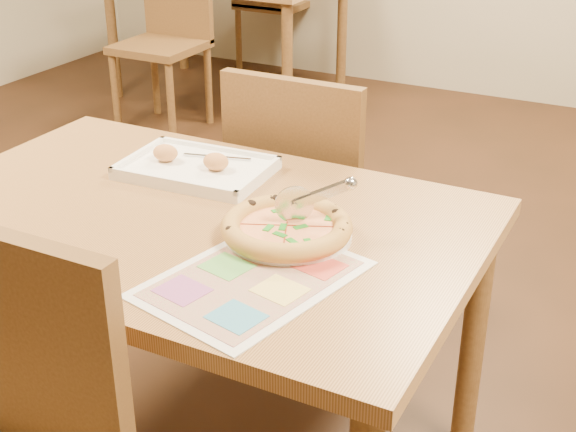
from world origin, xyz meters
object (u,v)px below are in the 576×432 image
at_px(appetizer_tray, 196,168).
at_px(menu, 253,279).
at_px(plate, 288,234).
at_px(bg_chair_near, 169,21).
at_px(dining_table, 190,247).
at_px(chair_far, 305,182).
at_px(pizza_cutter, 313,198).
at_px(pizza, 287,227).

relative_size(appetizer_tray, menu, 0.89).
bearing_deg(plate, appetizer_tray, 151.02).
relative_size(bg_chair_near, plate, 1.74).
xyz_separation_m(dining_table, chair_far, (-0.00, 0.60, -0.07)).
relative_size(dining_table, bg_chair_near, 2.77).
relative_size(chair_far, pizza_cutter, 3.32).
relative_size(bg_chair_near, pizza_cutter, 3.32).
bearing_deg(menu, appetizer_tray, 134.60).
relative_size(pizza_cutter, menu, 0.34).
distance_m(dining_table, chair_far, 0.61).
bearing_deg(bg_chair_near, appetizer_tray, -53.25).
xyz_separation_m(pizza, appetizer_tray, (-0.37, 0.21, -0.01)).
bearing_deg(chair_far, pizza_cutter, 117.45).
relative_size(bg_chair_near, pizza, 1.69).
distance_m(pizza, pizza_cutter, 0.08).
bearing_deg(plate, pizza, -81.14).
bearing_deg(bg_chair_near, pizza, -49.93).
bearing_deg(pizza_cutter, pizza, -166.10).
bearing_deg(appetizer_tray, chair_far, 74.37).
height_order(plate, pizza, pizza).
xyz_separation_m(dining_table, pizza_cutter, (0.29, 0.04, 0.17)).
bearing_deg(appetizer_tray, pizza_cutter, -22.57).
distance_m(bg_chair_near, plate, 2.88).
xyz_separation_m(bg_chair_near, menu, (1.87, -2.38, 0.16)).
relative_size(chair_far, appetizer_tray, 1.27).
height_order(pizza_cutter, appetizer_tray, pizza_cutter).
distance_m(dining_table, appetizer_tray, 0.25).
height_order(plate, menu, plate).
relative_size(dining_table, menu, 3.13).
bearing_deg(bg_chair_near, pizza_cutter, -48.79).
bearing_deg(dining_table, pizza_cutter, 6.94).
relative_size(dining_table, chair_far, 2.77).
height_order(dining_table, chair_far, chair_far).
height_order(bg_chair_near, appetizer_tray, bg_chair_near).
xyz_separation_m(dining_table, bg_chair_near, (-1.60, 2.20, -0.07)).
relative_size(plate, appetizer_tray, 0.73).
distance_m(bg_chair_near, appetizer_tray, 2.49).
bearing_deg(bg_chair_near, chair_far, -44.94).
relative_size(bg_chair_near, appetizer_tray, 1.27).
distance_m(appetizer_tray, menu, 0.55).
bearing_deg(pizza, appetizer_tray, 150.05).
distance_m(plate, appetizer_tray, 0.42).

